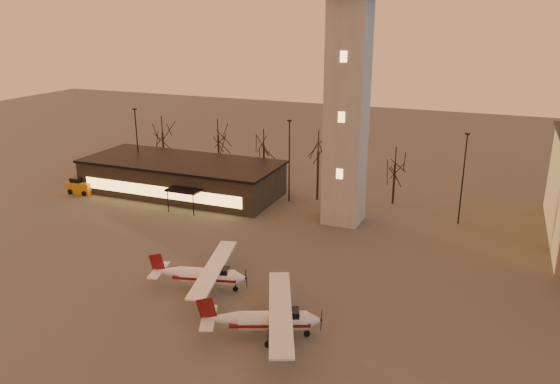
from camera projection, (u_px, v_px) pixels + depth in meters
name	position (u px, v px, depth m)	size (l,w,h in m)	color
ground	(212.00, 378.00, 34.47)	(220.00, 220.00, 0.00)	#45433F
control_tower	(348.00, 72.00, 55.85)	(6.80, 6.80, 32.60)	gray
terminal	(182.00, 177.00, 69.86)	(25.40, 12.20, 4.30)	black
light_poles	(351.00, 172.00, 59.93)	(58.50, 12.25, 10.14)	black
tree_row	(263.00, 142.00, 72.04)	(37.20, 9.20, 8.80)	black
cessna_front	(275.00, 323.00, 38.60)	(9.37, 11.30, 3.22)	silver
cessna_rear	(210.00, 278.00, 45.34)	(8.78, 10.97, 3.03)	white
service_cart	(81.00, 187.00, 70.22)	(3.29, 2.18, 2.04)	#C2800B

